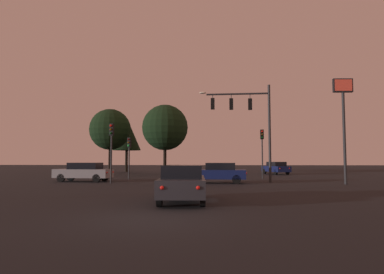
{
  "coord_description": "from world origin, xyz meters",
  "views": [
    {
      "loc": [
        1.99,
        -9.91,
        1.72
      ],
      "look_at": [
        -0.24,
        20.8,
        3.84
      ],
      "focal_mm": 31.47,
      "sensor_mm": 36.0,
      "label": 1
    }
  ],
  "objects_px": {
    "traffic_signal_mast_arm": "(248,115)",
    "store_sign_illuminated": "(343,107)",
    "car_nearside_lane": "(183,182)",
    "car_far_lane": "(276,168)",
    "tree_left_far": "(165,128)",
    "traffic_light_corner_right": "(129,149)",
    "car_crossing_left": "(219,172)",
    "traffic_light_corner_left": "(111,141)",
    "tree_center_horizon": "(127,134)",
    "traffic_light_median": "(262,144)",
    "car_crossing_right": "(84,172)",
    "tree_behind_sign": "(110,129)"
  },
  "relations": [
    {
      "from": "traffic_signal_mast_arm",
      "to": "store_sign_illuminated",
      "type": "bearing_deg",
      "value": -14.66
    },
    {
      "from": "car_crossing_right",
      "to": "tree_left_far",
      "type": "bearing_deg",
      "value": 72.08
    },
    {
      "from": "traffic_light_corner_right",
      "to": "car_far_lane",
      "type": "bearing_deg",
      "value": 38.08
    },
    {
      "from": "traffic_signal_mast_arm",
      "to": "store_sign_illuminated",
      "type": "xyz_separation_m",
      "value": [
        6.67,
        -1.74,
        0.28
      ]
    },
    {
      "from": "store_sign_illuminated",
      "to": "traffic_light_corner_left",
      "type": "bearing_deg",
      "value": -178.69
    },
    {
      "from": "tree_left_far",
      "to": "traffic_signal_mast_arm",
      "type": "bearing_deg",
      "value": -57.4
    },
    {
      "from": "traffic_light_corner_right",
      "to": "traffic_light_median",
      "type": "xyz_separation_m",
      "value": [
        12.16,
        1.73,
        0.54
      ]
    },
    {
      "from": "store_sign_illuminated",
      "to": "tree_left_far",
      "type": "bearing_deg",
      "value": 135.03
    },
    {
      "from": "car_nearside_lane",
      "to": "car_crossing_left",
      "type": "xyz_separation_m",
      "value": [
        1.61,
        11.6,
        -0.0
      ]
    },
    {
      "from": "traffic_light_corner_left",
      "to": "traffic_light_corner_right",
      "type": "height_order",
      "value": "traffic_light_corner_left"
    },
    {
      "from": "car_far_lane",
      "to": "traffic_light_corner_right",
      "type": "bearing_deg",
      "value": -141.92
    },
    {
      "from": "tree_behind_sign",
      "to": "store_sign_illuminated",
      "type": "bearing_deg",
      "value": -36.41
    },
    {
      "from": "car_nearside_lane",
      "to": "car_crossing_left",
      "type": "relative_size",
      "value": 1.11
    },
    {
      "from": "traffic_light_median",
      "to": "tree_behind_sign",
      "type": "height_order",
      "value": "tree_behind_sign"
    },
    {
      "from": "car_crossing_left",
      "to": "traffic_signal_mast_arm",
      "type": "bearing_deg",
      "value": 24.04
    },
    {
      "from": "car_nearside_lane",
      "to": "tree_center_horizon",
      "type": "xyz_separation_m",
      "value": [
        -11.66,
        34.26,
        4.72
      ]
    },
    {
      "from": "traffic_light_corner_right",
      "to": "car_crossing_left",
      "type": "height_order",
      "value": "traffic_light_corner_right"
    },
    {
      "from": "traffic_light_median",
      "to": "car_far_lane",
      "type": "relative_size",
      "value": 0.97
    },
    {
      "from": "traffic_light_corner_left",
      "to": "store_sign_illuminated",
      "type": "height_order",
      "value": "store_sign_illuminated"
    },
    {
      "from": "traffic_light_corner_left",
      "to": "car_nearside_lane",
      "type": "bearing_deg",
      "value": -58.67
    },
    {
      "from": "traffic_signal_mast_arm",
      "to": "traffic_light_median",
      "type": "xyz_separation_m",
      "value": [
        1.75,
        5.13,
        -2.04
      ]
    },
    {
      "from": "traffic_light_corner_left",
      "to": "car_crossing_left",
      "type": "bearing_deg",
      "value": 7.84
    },
    {
      "from": "traffic_signal_mast_arm",
      "to": "car_far_lane",
      "type": "xyz_separation_m",
      "value": [
        4.73,
        15.27,
        -4.47
      ]
    },
    {
      "from": "car_far_lane",
      "to": "car_crossing_left",
      "type": "bearing_deg",
      "value": -113.35
    },
    {
      "from": "car_crossing_left",
      "to": "store_sign_illuminated",
      "type": "bearing_deg",
      "value": -4.54
    },
    {
      "from": "traffic_light_median",
      "to": "car_nearside_lane",
      "type": "relative_size",
      "value": 0.98
    },
    {
      "from": "car_crossing_right",
      "to": "store_sign_illuminated",
      "type": "bearing_deg",
      "value": -4.62
    },
    {
      "from": "traffic_light_corner_right",
      "to": "tree_center_horizon",
      "type": "distance_m",
      "value": 19.16
    },
    {
      "from": "tree_center_horizon",
      "to": "car_nearside_lane",
      "type": "bearing_deg",
      "value": -71.2
    },
    {
      "from": "car_crossing_right",
      "to": "tree_center_horizon",
      "type": "bearing_deg",
      "value": 96.36
    },
    {
      "from": "car_crossing_left",
      "to": "tree_center_horizon",
      "type": "distance_m",
      "value": 26.68
    },
    {
      "from": "traffic_signal_mast_arm",
      "to": "car_nearside_lane",
      "type": "xyz_separation_m",
      "value": [
        -3.92,
        -12.63,
        -4.47
      ]
    },
    {
      "from": "tree_left_far",
      "to": "tree_center_horizon",
      "type": "distance_m",
      "value": 10.56
    },
    {
      "from": "tree_behind_sign",
      "to": "car_nearside_lane",
      "type": "bearing_deg",
      "value": -66.46
    },
    {
      "from": "car_nearside_lane",
      "to": "car_far_lane",
      "type": "bearing_deg",
      "value": 72.78
    },
    {
      "from": "traffic_light_median",
      "to": "traffic_signal_mast_arm",
      "type": "bearing_deg",
      "value": -108.8
    },
    {
      "from": "car_nearside_lane",
      "to": "car_crossing_right",
      "type": "height_order",
      "value": "same"
    },
    {
      "from": "tree_center_horizon",
      "to": "car_far_lane",
      "type": "bearing_deg",
      "value": -17.39
    },
    {
      "from": "car_far_lane",
      "to": "tree_left_far",
      "type": "distance_m",
      "value": 14.38
    },
    {
      "from": "tree_center_horizon",
      "to": "traffic_signal_mast_arm",
      "type": "bearing_deg",
      "value": -54.23
    },
    {
      "from": "tree_center_horizon",
      "to": "car_crossing_right",
      "type": "bearing_deg",
      "value": -83.64
    },
    {
      "from": "car_nearside_lane",
      "to": "store_sign_illuminated",
      "type": "height_order",
      "value": "store_sign_illuminated"
    },
    {
      "from": "car_nearside_lane",
      "to": "car_far_lane",
      "type": "height_order",
      "value": "same"
    },
    {
      "from": "car_crossing_left",
      "to": "store_sign_illuminated",
      "type": "distance_m",
      "value": 10.18
    },
    {
      "from": "traffic_light_median",
      "to": "car_crossing_left",
      "type": "distance_m",
      "value": 7.77
    },
    {
      "from": "traffic_light_median",
      "to": "tree_center_horizon",
      "type": "distance_m",
      "value": 24.04
    },
    {
      "from": "tree_left_far",
      "to": "traffic_light_corner_right",
      "type": "bearing_deg",
      "value": -99.49
    },
    {
      "from": "traffic_light_corner_right",
      "to": "car_far_lane",
      "type": "relative_size",
      "value": 0.8
    },
    {
      "from": "traffic_signal_mast_arm",
      "to": "traffic_light_corner_right",
      "type": "xyz_separation_m",
      "value": [
        -10.42,
        3.4,
        -2.58
      ]
    },
    {
      "from": "traffic_light_median",
      "to": "car_nearside_lane",
      "type": "distance_m",
      "value": 18.8
    }
  ]
}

